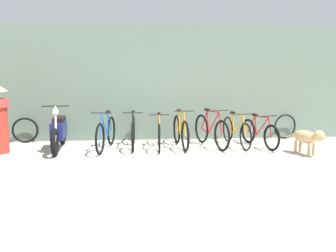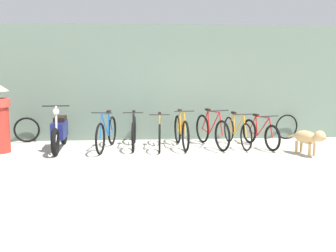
{
  "view_description": "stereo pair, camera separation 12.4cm",
  "coord_description": "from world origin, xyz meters",
  "px_view_note": "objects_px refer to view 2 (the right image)",
  "views": [
    {
      "loc": [
        -1.1,
        -7.17,
        1.96
      ],
      "look_at": [
        -0.43,
        1.05,
        0.65
      ],
      "focal_mm": 42.0,
      "sensor_mm": 36.0,
      "label": 1
    },
    {
      "loc": [
        -0.98,
        -7.18,
        1.96
      ],
      "look_at": [
        -0.43,
        1.05,
        0.65
      ],
      "focal_mm": 42.0,
      "sensor_mm": 36.0,
      "label": 2
    }
  ],
  "objects_px": {
    "spare_tire_left": "(287,127)",
    "bicycle_2": "(160,133)",
    "bicycle_0": "(107,133)",
    "stray_dog": "(309,138)",
    "bicycle_6": "(260,133)",
    "bicycle_4": "(212,131)",
    "motorcycle": "(60,132)",
    "bicycle_3": "(181,132)",
    "bicycle_1": "(134,132)",
    "spare_tire_right": "(27,130)",
    "bicycle_5": "(237,132)"
  },
  "relations": [
    {
      "from": "spare_tire_left",
      "to": "bicycle_2",
      "type": "bearing_deg",
      "value": -165.23
    },
    {
      "from": "bicycle_0",
      "to": "stray_dog",
      "type": "bearing_deg",
      "value": 88.01
    },
    {
      "from": "bicycle_0",
      "to": "stray_dog",
      "type": "distance_m",
      "value": 4.49
    },
    {
      "from": "bicycle_3",
      "to": "stray_dog",
      "type": "height_order",
      "value": "bicycle_3"
    },
    {
      "from": "bicycle_0",
      "to": "bicycle_6",
      "type": "bearing_deg",
      "value": 100.01
    },
    {
      "from": "bicycle_3",
      "to": "bicycle_6",
      "type": "distance_m",
      "value": 1.88
    },
    {
      "from": "motorcycle",
      "to": "bicycle_6",
      "type": "bearing_deg",
      "value": 86.97
    },
    {
      "from": "bicycle_1",
      "to": "bicycle_3",
      "type": "xyz_separation_m",
      "value": [
        1.12,
        -0.09,
        0.01
      ]
    },
    {
      "from": "bicycle_3",
      "to": "bicycle_4",
      "type": "relative_size",
      "value": 0.97
    },
    {
      "from": "bicycle_0",
      "to": "spare_tire_left",
      "type": "bearing_deg",
      "value": 111.24
    },
    {
      "from": "bicycle_1",
      "to": "motorcycle",
      "type": "relative_size",
      "value": 0.91
    },
    {
      "from": "bicycle_1",
      "to": "bicycle_4",
      "type": "xyz_separation_m",
      "value": [
        1.85,
        -0.07,
        0.02
      ]
    },
    {
      "from": "bicycle_3",
      "to": "bicycle_4",
      "type": "height_order",
      "value": "bicycle_4"
    },
    {
      "from": "bicycle_1",
      "to": "bicycle_4",
      "type": "relative_size",
      "value": 1.0
    },
    {
      "from": "bicycle_4",
      "to": "bicycle_6",
      "type": "relative_size",
      "value": 1.11
    },
    {
      "from": "bicycle_4",
      "to": "spare_tire_right",
      "type": "distance_m",
      "value": 4.62
    },
    {
      "from": "bicycle_1",
      "to": "stray_dog",
      "type": "height_order",
      "value": "bicycle_1"
    },
    {
      "from": "bicycle_1",
      "to": "bicycle_5",
      "type": "distance_m",
      "value": 2.47
    },
    {
      "from": "motorcycle",
      "to": "bicycle_4",
      "type": "bearing_deg",
      "value": 88.59
    },
    {
      "from": "bicycle_6",
      "to": "motorcycle",
      "type": "height_order",
      "value": "motorcycle"
    },
    {
      "from": "bicycle_1",
      "to": "motorcycle",
      "type": "height_order",
      "value": "motorcycle"
    },
    {
      "from": "bicycle_4",
      "to": "stray_dog",
      "type": "distance_m",
      "value": 2.18
    },
    {
      "from": "bicycle_4",
      "to": "motorcycle",
      "type": "height_order",
      "value": "motorcycle"
    },
    {
      "from": "bicycle_6",
      "to": "bicycle_5",
      "type": "bearing_deg",
      "value": -120.86
    },
    {
      "from": "bicycle_4",
      "to": "bicycle_6",
      "type": "distance_m",
      "value": 1.15
    },
    {
      "from": "bicycle_5",
      "to": "motorcycle",
      "type": "bearing_deg",
      "value": -96.56
    },
    {
      "from": "bicycle_1",
      "to": "bicycle_2",
      "type": "distance_m",
      "value": 0.62
    },
    {
      "from": "bicycle_5",
      "to": "stray_dog",
      "type": "distance_m",
      "value": 1.69
    },
    {
      "from": "spare_tire_right",
      "to": "bicycle_0",
      "type": "bearing_deg",
      "value": -24.6
    },
    {
      "from": "bicycle_6",
      "to": "bicycle_2",
      "type": "bearing_deg",
      "value": -106.69
    },
    {
      "from": "bicycle_0",
      "to": "bicycle_2",
      "type": "bearing_deg",
      "value": 102.29
    },
    {
      "from": "bicycle_0",
      "to": "bicycle_1",
      "type": "height_order",
      "value": "bicycle_0"
    },
    {
      "from": "bicycle_4",
      "to": "motorcycle",
      "type": "xyz_separation_m",
      "value": [
        -3.55,
        -0.09,
        0.05
      ]
    },
    {
      "from": "bicycle_0",
      "to": "stray_dog",
      "type": "relative_size",
      "value": 1.77
    },
    {
      "from": "bicycle_5",
      "to": "spare_tire_right",
      "type": "relative_size",
      "value": 2.69
    },
    {
      "from": "bicycle_4",
      "to": "bicycle_1",
      "type": "bearing_deg",
      "value": -108.62
    },
    {
      "from": "bicycle_3",
      "to": "spare_tire_right",
      "type": "relative_size",
      "value": 2.59
    },
    {
      "from": "bicycle_4",
      "to": "bicycle_5",
      "type": "bearing_deg",
      "value": 77.12
    },
    {
      "from": "motorcycle",
      "to": "stray_dog",
      "type": "xyz_separation_m",
      "value": [
        5.47,
        -0.94,
        -0.03
      ]
    },
    {
      "from": "bicycle_4",
      "to": "bicycle_6",
      "type": "xyz_separation_m",
      "value": [
        1.14,
        -0.1,
        -0.05
      ]
    },
    {
      "from": "spare_tire_left",
      "to": "bicycle_0",
      "type": "bearing_deg",
      "value": -168.38
    },
    {
      "from": "bicycle_0",
      "to": "bicycle_3",
      "type": "distance_m",
      "value": 1.75
    },
    {
      "from": "bicycle_3",
      "to": "spare_tire_left",
      "type": "relative_size",
      "value": 2.54
    },
    {
      "from": "bicycle_0",
      "to": "bicycle_6",
      "type": "relative_size",
      "value": 1.14
    },
    {
      "from": "stray_dog",
      "to": "spare_tire_left",
      "type": "distance_m",
      "value": 1.86
    },
    {
      "from": "bicycle_3",
      "to": "spare_tire_right",
      "type": "xyz_separation_m",
      "value": [
        -3.82,
        0.84,
        -0.05
      ]
    },
    {
      "from": "bicycle_0",
      "to": "spare_tire_right",
      "type": "bearing_deg",
      "value": -104.98
    },
    {
      "from": "bicycle_0",
      "to": "motorcycle",
      "type": "bearing_deg",
      "value": -82.42
    },
    {
      "from": "bicycle_2",
      "to": "stray_dog",
      "type": "relative_size",
      "value": 1.67
    },
    {
      "from": "bicycle_3",
      "to": "bicycle_1",
      "type": "bearing_deg",
      "value": -100.28
    }
  ]
}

